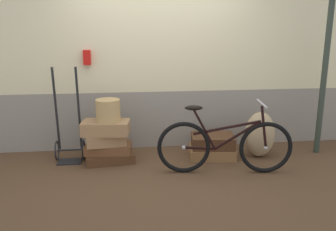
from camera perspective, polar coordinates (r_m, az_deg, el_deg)
ground at (r=4.81m, az=-0.51°, el=-8.20°), size 8.53×5.20×0.06m
station_building at (r=5.32m, az=-1.41°, el=8.32°), size 6.53×0.74×2.53m
suitcase_0 at (r=4.99m, az=-9.13°, el=-6.42°), size 0.68×0.49×0.13m
suitcase_1 at (r=4.95m, az=-9.39°, el=-5.08°), size 0.63×0.40×0.12m
suitcase_2 at (r=4.87m, az=-9.75°, el=-3.69°), size 0.54×0.35×0.15m
suitcase_3 at (r=4.82m, az=-9.78°, el=-1.87°), size 0.65×0.42×0.17m
suitcase_4 at (r=5.10m, az=6.94°, el=-5.73°), size 0.66×0.50×0.15m
suitcase_5 at (r=5.06m, az=7.04°, el=-4.00°), size 0.62×0.50×0.17m
wicker_basket at (r=4.78m, az=-9.45°, el=0.84°), size 0.32×0.32×0.28m
luggage_trolley at (r=5.07m, az=-15.33°, el=-3.46°), size 0.38×0.36×1.28m
burlap_sack at (r=5.18m, az=14.28°, el=-2.92°), size 0.42×0.35×0.64m
bicycle at (r=4.51m, az=8.88°, el=-4.73°), size 1.66×0.46×0.90m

